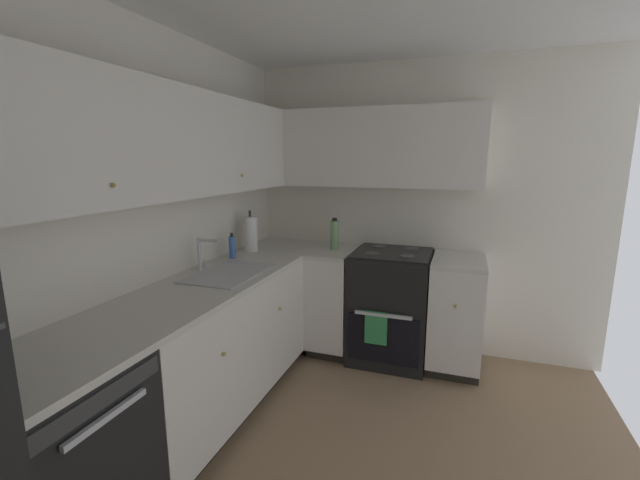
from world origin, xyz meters
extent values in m
cube|color=silver|center=(0.00, 1.44, 1.22)|extent=(3.79, 0.05, 2.44)
cube|color=silver|center=(1.87, 0.00, 1.22)|extent=(0.05, 2.94, 2.44)
cube|color=black|center=(-0.70, 1.12, 0.43)|extent=(0.60, 0.60, 0.87)
cube|color=#333333|center=(-0.70, 0.81, 0.82)|extent=(0.55, 0.01, 0.07)
cube|color=silver|center=(-0.70, 0.80, 0.75)|extent=(0.36, 0.02, 0.02)
cube|color=silver|center=(0.42, 1.12, 0.48)|extent=(1.64, 0.60, 0.78)
cube|color=black|center=(0.42, 1.15, 0.04)|extent=(1.64, 0.54, 0.09)
sphere|color=tan|center=(0.06, 0.81, 0.62)|extent=(0.02, 0.02, 0.02)
sphere|color=tan|center=(0.78, 0.81, 0.62)|extent=(0.02, 0.02, 0.02)
cube|color=beige|center=(0.42, 1.12, 0.88)|extent=(2.85, 0.60, 0.03)
cube|color=silver|center=(1.54, 0.65, 0.48)|extent=(0.60, 0.34, 0.78)
cube|color=black|center=(1.57, 0.65, 0.04)|extent=(0.54, 0.34, 0.09)
cube|color=silver|center=(1.54, -0.36, 0.48)|extent=(0.60, 0.39, 0.78)
cube|color=black|center=(1.57, -0.36, 0.04)|extent=(0.54, 0.39, 0.09)
sphere|color=tan|center=(1.23, -0.36, 0.62)|extent=(0.02, 0.02, 0.02)
cube|color=beige|center=(1.54, 0.65, 0.88)|extent=(0.60, 0.34, 0.03)
cube|color=beige|center=(1.54, -0.36, 0.88)|extent=(0.60, 0.39, 0.03)
cube|color=black|center=(1.56, 0.16, 0.45)|extent=(0.64, 0.62, 0.90)
cube|color=black|center=(1.24, 0.16, 0.29)|extent=(0.02, 0.55, 0.38)
cube|color=silver|center=(1.22, 0.16, 0.50)|extent=(0.02, 0.43, 0.02)
cube|color=black|center=(1.56, 0.16, 0.91)|extent=(0.59, 0.60, 0.01)
cube|color=black|center=(1.87, 0.16, 0.98)|extent=(0.03, 0.60, 0.15)
cylinder|color=#4C4C4C|center=(1.42, 0.02, 0.92)|extent=(0.11, 0.11, 0.01)
cylinder|color=#4C4C4C|center=(1.42, 0.30, 0.92)|extent=(0.11, 0.11, 0.01)
cylinder|color=#4C4C4C|center=(1.70, 0.02, 0.92)|extent=(0.11, 0.11, 0.01)
cylinder|color=#4C4C4C|center=(1.70, 0.30, 0.92)|extent=(0.11, 0.11, 0.01)
cube|color=#338C4C|center=(1.21, 0.21, 0.39)|extent=(0.02, 0.17, 0.26)
cube|color=silver|center=(0.26, 1.26, 1.74)|extent=(2.53, 0.32, 0.62)
sphere|color=tan|center=(-0.30, 1.09, 1.54)|extent=(0.02, 0.02, 0.02)
sphere|color=tan|center=(0.82, 1.09, 1.54)|extent=(0.02, 0.02, 0.02)
cube|color=silver|center=(1.68, 0.46, 1.74)|extent=(0.32, 1.92, 0.62)
cube|color=#B7B7BC|center=(0.60, 1.09, 0.90)|extent=(0.62, 0.40, 0.01)
cube|color=gray|center=(0.60, 1.09, 0.86)|extent=(0.57, 0.36, 0.09)
cube|color=#99999E|center=(0.60, 1.09, 0.87)|extent=(0.02, 0.35, 0.06)
cylinder|color=silver|center=(0.60, 1.32, 1.01)|extent=(0.02, 0.02, 0.23)
cylinder|color=silver|center=(0.60, 1.24, 1.12)|extent=(0.02, 0.15, 0.02)
cylinder|color=silver|center=(0.65, 1.32, 0.93)|extent=(0.02, 0.02, 0.06)
cylinder|color=#3F72BF|center=(0.99, 1.30, 0.98)|extent=(0.05, 0.05, 0.17)
cylinder|color=#262626|center=(0.99, 1.30, 1.08)|extent=(0.02, 0.02, 0.03)
cylinder|color=white|center=(1.25, 1.28, 1.04)|extent=(0.11, 0.11, 0.29)
cylinder|color=#3F3F3F|center=(1.25, 1.28, 1.06)|extent=(0.02, 0.02, 0.35)
cylinder|color=#729E66|center=(1.54, 0.65, 1.02)|extent=(0.07, 0.07, 0.24)
cylinder|color=black|center=(1.54, 0.65, 1.15)|extent=(0.04, 0.04, 0.02)
camera|label=1|loc=(-1.69, -0.35, 1.65)|focal=23.04mm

